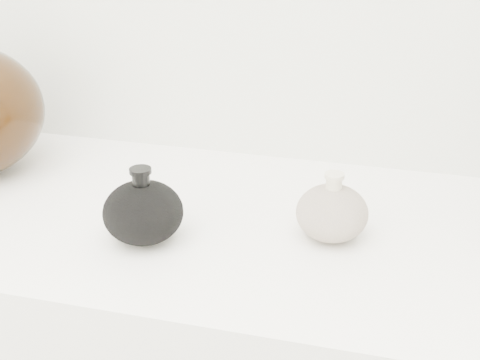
# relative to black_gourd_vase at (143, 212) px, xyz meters

# --- Properties ---
(black_gourd_vase) EXTENTS (0.12, 0.12, 0.11)m
(black_gourd_vase) POSITION_rel_black_gourd_vase_xyz_m (0.00, 0.00, 0.00)
(black_gourd_vase) COLOR black
(black_gourd_vase) RESTS_ON display_counter
(cream_gourd_vase) EXTENTS (0.12, 0.12, 0.10)m
(cream_gourd_vase) POSITION_rel_black_gourd_vase_xyz_m (0.25, 0.07, -0.00)
(cream_gourd_vase) COLOR #BDA690
(cream_gourd_vase) RESTS_ON display_counter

